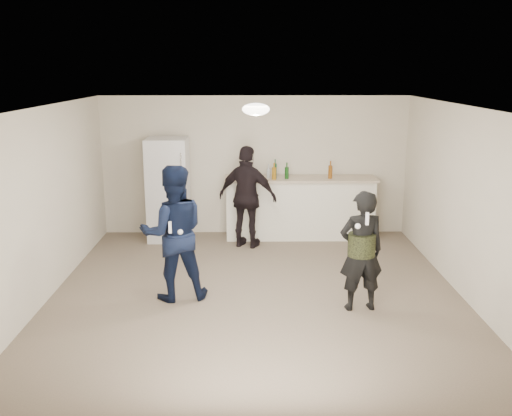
{
  "coord_description": "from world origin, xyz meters",
  "views": [
    {
      "loc": [
        -0.08,
        -7.2,
        2.98
      ],
      "look_at": [
        0.0,
        0.2,
        1.15
      ],
      "focal_mm": 40.0,
      "sensor_mm": 36.0,
      "label": 1
    }
  ],
  "objects_px": {
    "shaker": "(251,173)",
    "man": "(174,233)",
    "counter": "(300,209)",
    "fridge": "(168,189)",
    "spectator": "(247,197)",
    "woman": "(361,251)"
  },
  "relations": [
    {
      "from": "man",
      "to": "spectator",
      "type": "height_order",
      "value": "man"
    },
    {
      "from": "shaker",
      "to": "man",
      "type": "relative_size",
      "value": 0.1
    },
    {
      "from": "shaker",
      "to": "man",
      "type": "distance_m",
      "value": 2.96
    },
    {
      "from": "counter",
      "to": "shaker",
      "type": "distance_m",
      "value": 1.08
    },
    {
      "from": "fridge",
      "to": "spectator",
      "type": "distance_m",
      "value": 1.47
    },
    {
      "from": "counter",
      "to": "woman",
      "type": "bearing_deg",
      "value": -81.2
    },
    {
      "from": "counter",
      "to": "man",
      "type": "distance_m",
      "value": 3.37
    },
    {
      "from": "woman",
      "to": "spectator",
      "type": "relative_size",
      "value": 0.89
    },
    {
      "from": "fridge",
      "to": "spectator",
      "type": "height_order",
      "value": "fridge"
    },
    {
      "from": "man",
      "to": "fridge",
      "type": "bearing_deg",
      "value": -92.8
    },
    {
      "from": "counter",
      "to": "spectator",
      "type": "relative_size",
      "value": 1.5
    },
    {
      "from": "man",
      "to": "woman",
      "type": "distance_m",
      "value": 2.41
    },
    {
      "from": "counter",
      "to": "fridge",
      "type": "distance_m",
      "value": 2.35
    },
    {
      "from": "shaker",
      "to": "counter",
      "type": "bearing_deg",
      "value": 0.79
    },
    {
      "from": "counter",
      "to": "spectator",
      "type": "height_order",
      "value": "spectator"
    },
    {
      "from": "shaker",
      "to": "spectator",
      "type": "distance_m",
      "value": 0.63
    },
    {
      "from": "man",
      "to": "woman",
      "type": "xyz_separation_m",
      "value": [
        2.37,
        -0.39,
        -0.12
      ]
    },
    {
      "from": "shaker",
      "to": "woman",
      "type": "height_order",
      "value": "woman"
    },
    {
      "from": "man",
      "to": "counter",
      "type": "bearing_deg",
      "value": -136.23
    },
    {
      "from": "fridge",
      "to": "spectator",
      "type": "bearing_deg",
      "value": -19.08
    },
    {
      "from": "fridge",
      "to": "spectator",
      "type": "xyz_separation_m",
      "value": [
        1.39,
        -0.48,
        -0.04
      ]
    },
    {
      "from": "fridge",
      "to": "shaker",
      "type": "relative_size",
      "value": 10.59
    }
  ]
}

